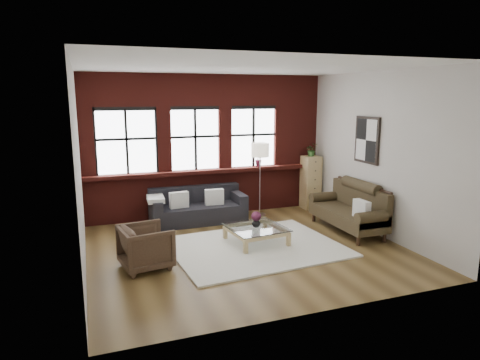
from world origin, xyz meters
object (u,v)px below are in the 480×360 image
object	(u,v)px
floor_lamp	(260,177)
vase	(256,223)
dark_sofa	(198,206)
vintage_settee	(347,207)
drawer_chest	(311,182)
coffee_table	(256,235)
armchair	(146,247)

from	to	relation	value
floor_lamp	vase	bearing A→B (deg)	-114.60
dark_sofa	vase	world-z (taller)	dark_sofa
vintage_settee	vase	distance (m)	2.04
drawer_chest	coffee_table	bearing A→B (deg)	-138.87
vintage_settee	drawer_chest	world-z (taller)	drawer_chest
drawer_chest	floor_lamp	size ratio (longest dim) A/B	0.71
dark_sofa	drawer_chest	distance (m)	2.92
coffee_table	floor_lamp	world-z (taller)	floor_lamp
vase	drawer_chest	distance (m)	2.97
coffee_table	drawer_chest	distance (m)	3.00
vintage_settee	armchair	distance (m)	4.16
coffee_table	drawer_chest	world-z (taller)	drawer_chest
vintage_settee	vase	size ratio (longest dim) A/B	11.32
dark_sofa	armchair	world-z (taller)	dark_sofa
drawer_chest	floor_lamp	distance (m)	1.46
armchair	drawer_chest	distance (m)	4.95
dark_sofa	vintage_settee	distance (m)	3.16
armchair	vase	xyz separation A→B (m)	(2.09, 0.46, 0.06)
vintage_settee	floor_lamp	world-z (taller)	floor_lamp
coffee_table	drawer_chest	xyz separation A→B (m)	(2.23, 1.95, 0.49)
vintage_settee	armchair	bearing A→B (deg)	-172.60
dark_sofa	armchair	bearing A→B (deg)	-123.15
vase	drawer_chest	world-z (taller)	drawer_chest
vintage_settee	floor_lamp	distance (m)	2.12
vintage_settee	vase	xyz separation A→B (m)	(-2.03, -0.08, -0.10)
vintage_settee	armchair	size ratio (longest dim) A/B	2.46
vintage_settee	vase	world-z (taller)	vintage_settee
coffee_table	vase	world-z (taller)	vase
coffee_table	vase	size ratio (longest dim) A/B	5.92
vase	drawer_chest	bearing A→B (deg)	41.13
dark_sofa	armchair	size ratio (longest dim) A/B	2.65
vase	vintage_settee	bearing A→B (deg)	2.14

